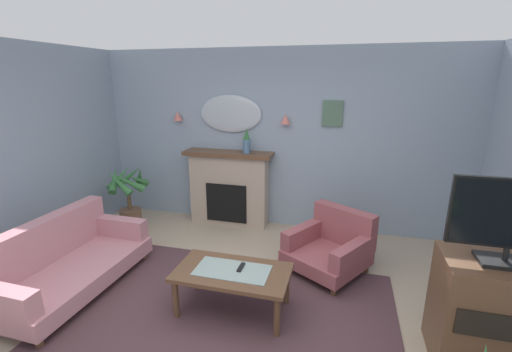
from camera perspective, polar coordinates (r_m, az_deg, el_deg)
name	(u,v)px	position (r m, az deg, el deg)	size (l,w,h in m)	color
floor	(216,341)	(3.42, -6.69, -25.61)	(6.47, 6.17, 0.10)	tan
wall_back	(277,140)	(5.18, 3.57, 5.98)	(6.47, 0.10, 2.66)	#8C9EB2
patterned_rug	(224,321)	(3.52, -5.43, -22.90)	(3.20, 2.40, 0.01)	#4C3338
fireplace	(229,189)	(5.33, -4.53, -2.13)	(1.36, 0.36, 1.16)	tan
mantel_vase_left	(247,141)	(5.03, -1.58, 5.77)	(0.11, 0.11, 0.36)	#4C7093
wall_mirror	(230,114)	(5.24, -4.28, 10.29)	(0.96, 0.06, 0.56)	#B2BCC6
wall_sconce_left	(178,116)	(5.53, -12.91, 9.72)	(0.14, 0.14, 0.14)	#D17066
wall_sconce_right	(286,119)	(4.98, 4.95, 9.42)	(0.14, 0.14, 0.14)	#D17066
framed_picture	(333,113)	(4.96, 12.63, 10.13)	(0.28, 0.03, 0.36)	#4C6B56
coffee_table	(232,276)	(3.44, -3.94, -16.23)	(1.10, 0.60, 0.45)	brown
tv_remote	(241,268)	(3.43, -2.51, -14.99)	(0.04, 0.16, 0.02)	black
floral_couch	(64,261)	(4.32, -29.40, -12.28)	(0.89, 1.73, 0.76)	#B77A84
armchair_beside_couch	(331,245)	(4.25, 12.45, -11.20)	(1.11, 1.12, 0.71)	#934C51
tv_cabinet	(491,314)	(3.40, 34.58, -18.39)	(0.80, 0.57, 0.90)	brown
potted_plant_tall_palm	(129,195)	(5.55, -20.46, -2.95)	(0.63, 0.63, 0.98)	brown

